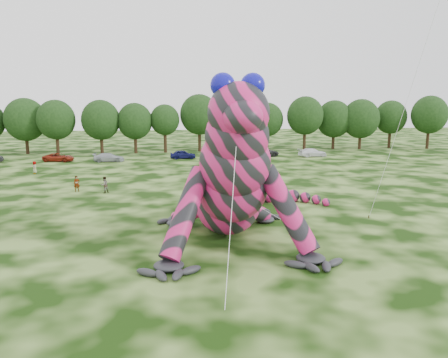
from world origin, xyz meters
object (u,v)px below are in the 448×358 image
Objects in this scene: tree_13 at (305,124)px; spectator_0 at (77,184)px; tree_12 at (267,127)px; tree_17 at (429,122)px; car_2 at (59,157)px; tree_10 at (199,123)px; spectator_4 at (35,167)px; tree_11 at (234,124)px; tree_14 at (334,125)px; car_6 at (264,152)px; tree_16 at (390,124)px; car_5 at (225,155)px; tree_8 at (135,128)px; tree_7 at (101,127)px; tree_9 at (165,129)px; car_3 at (109,157)px; tree_15 at (361,124)px; tree_5 at (26,126)px; spectator_3 at (269,170)px; tree_6 at (56,127)px; car_4 at (183,154)px; car_7 at (312,153)px; inflatable_gecko at (225,156)px; spectator_1 at (104,185)px.

tree_13 is 6.06× the size of spectator_0.
tree_17 reaches higher than tree_12.
spectator_0 is (7.19, -24.01, 0.19)m from car_2.
spectator_4 is at bearing -136.06° from tree_10.
tree_11 reaches higher than tree_14.
car_6 is at bearing 104.32° from spectator_4.
tree_13 is at bearing -4.92° from tree_12.
tree_16 is 37.51m from car_5.
tree_11 reaches higher than tree_8.
tree_7 is 0.90× the size of tree_10.
tree_16 is at bearing 2.61° from tree_9.
car_3 is at bearing -157.41° from tree_12.
tree_16 is at bearing 2.75° from tree_8.
tree_14 is 0.98× the size of tree_15.
tree_10 is 6.40m from tree_11.
tree_13 is at bearing -62.54° from car_6.
tree_17 is 42.94m from car_5.
car_6 reaches higher than car_5.
tree_15 is at bearing -73.34° from car_5.
tree_10 is (30.52, 0.14, 0.35)m from tree_5.
spectator_4 is (-33.26, -12.97, 0.06)m from car_6.
spectator_3 is (2.91, -17.38, 0.23)m from car_5.
tree_6 reaches higher than spectator_4.
tree_10 reaches higher than tree_17.
car_6 is at bearing -43.21° from tree_10.
car_4 is at bearing -73.23° from tree_9.
car_4 is at bearing 81.30° from car_7.
car_6 is at bearing 73.05° from car_7.
tree_9 is (24.19, -1.09, -0.56)m from tree_5.
spectator_4 is (-0.43, -11.36, 0.15)m from car_2.
tree_16 is 0.91× the size of tree_17.
tree_17 is 68.11m from car_2.
tree_13 reaches higher than tree_6.
tree_15 reaches higher than car_2.
tree_17 is 1.93× the size of car_6.
inflatable_gecko is at bearing -119.17° from tree_14.
spectator_3 is (12.35, -28.38, -3.43)m from tree_9.
car_3 is 12.94m from spectator_4.
tree_13 is (19.73, -1.45, -0.19)m from tree_10.
spectator_1 is (-30.84, -25.32, 0.13)m from car_7.
spectator_4 is 30.13m from spectator_3.
tree_7 reaches higher than car_3.
tree_7 is 34.82m from spectator_1.
tree_14 is 1.77× the size of car_6.
tree_11 reaches higher than tree_15.
tree_12 is 5.64× the size of spectator_4.
tree_10 is at bearing -22.37° from car_4.
spectator_3 is at bearing -102.92° from tree_12.
car_3 is at bearing 71.97° from spectator_0.
inflatable_gecko is at bearing 82.36° from spectator_1.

